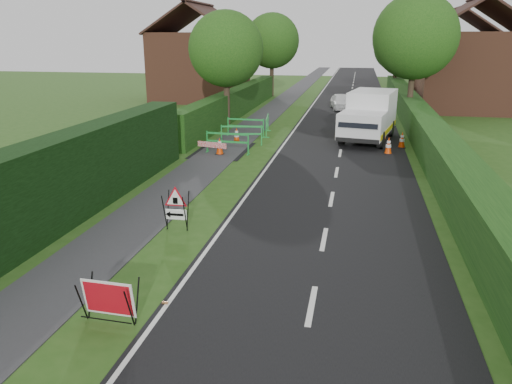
{
  "coord_description": "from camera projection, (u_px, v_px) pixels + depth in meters",
  "views": [
    {
      "loc": [
        3.17,
        -11.4,
        5.16
      ],
      "look_at": [
        0.33,
        2.58,
        0.72
      ],
      "focal_mm": 35.0,
      "sensor_mm": 36.0,
      "label": 1
    }
  ],
  "objects": [
    {
      "name": "ped_barrier_0",
      "position": [
        227.0,
        140.0,
        22.92
      ],
      "size": [
        2.08,
        0.5,
        1.0
      ],
      "rotation": [
        0.0,
        0.0,
        -0.07
      ],
      "color": "green",
      "rests_on": "ground"
    },
    {
      "name": "traffic_cone_4",
      "position": [
        237.0,
        135.0,
        25.3
      ],
      "size": [
        0.38,
        0.38,
        0.79
      ],
      "color": "black",
      "rests_on": "ground"
    },
    {
      "name": "tree_fe",
      "position": [
        397.0,
        48.0,
        45.88
      ],
      "size": [
        4.2,
        4.2,
        6.33
      ],
      "color": "#2D2116",
      "rests_on": "ground"
    },
    {
      "name": "red_rect_sign",
      "position": [
        108.0,
        299.0,
        9.27
      ],
      "size": [
        1.04,
        0.65,
        0.87
      ],
      "rotation": [
        0.0,
        0.0,
        -0.04
      ],
      "color": "black",
      "rests_on": "ground"
    },
    {
      "name": "hatchback_car",
      "position": [
        341.0,
        101.0,
        37.1
      ],
      "size": [
        1.9,
        3.56,
        1.15
      ],
      "primitive_type": "imported",
      "rotation": [
        0.0,
        0.0,
        0.17
      ],
      "color": "white",
      "rests_on": "ground"
    },
    {
      "name": "tree_fw",
      "position": [
        272.0,
        41.0,
        44.05
      ],
      "size": [
        4.8,
        4.8,
        7.24
      ],
      "color": "#2D2116",
      "rests_on": "ground"
    },
    {
      "name": "traffic_cone_2",
      "position": [
        383.0,
        131.0,
        26.29
      ],
      "size": [
        0.38,
        0.38,
        0.79
      ],
      "color": "black",
      "rests_on": "ground"
    },
    {
      "name": "ped_barrier_2",
      "position": [
        246.0,
        125.0,
        26.87
      ],
      "size": [
        2.08,
        0.5,
        1.0
      ],
      "rotation": [
        0.0,
        0.0,
        -0.07
      ],
      "color": "green",
      "rests_on": "ground"
    },
    {
      "name": "litter_can",
      "position": [
        165.0,
        305.0,
        10.05
      ],
      "size": [
        0.12,
        0.07,
        0.07
      ],
      "primitive_type": "cylinder",
      "rotation": [
        0.0,
        1.57,
        0.0
      ],
      "color": "#BF7F4C",
      "rests_on": "ground"
    },
    {
      "name": "tree_ne",
      "position": [
        416.0,
        37.0,
        30.63
      ],
      "size": [
        5.2,
        5.2,
        7.79
      ],
      "color": "#2D2116",
      "rests_on": "ground"
    },
    {
      "name": "house_east_b",
      "position": [
        452.0,
        61.0,
        48.95
      ],
      "size": [
        7.5,
        7.4,
        7.88
      ],
      "color": "brown",
      "rests_on": "ground"
    },
    {
      "name": "hedge_west_far",
      "position": [
        236.0,
        115.0,
        34.34
      ],
      "size": [
        1.0,
        24.0,
        1.8
      ],
      "primitive_type": "cube",
      "color": "#14380F",
      "rests_on": "ground"
    },
    {
      "name": "traffic_cone_0",
      "position": [
        388.0,
        146.0,
        22.88
      ],
      "size": [
        0.38,
        0.38,
        0.79
      ],
      "color": "black",
      "rests_on": "ground"
    },
    {
      "name": "road_surface",
      "position": [
        351.0,
        97.0,
        45.07
      ],
      "size": [
        6.0,
        90.0,
        0.02
      ],
      "primitive_type": "cube",
      "color": "black",
      "rests_on": "ground"
    },
    {
      "name": "triangle_sign",
      "position": [
        175.0,
        205.0,
        13.66
      ],
      "size": [
        0.75,
        0.75,
        1.08
      ],
      "rotation": [
        0.0,
        0.0,
        0.02
      ],
      "color": "black",
      "rests_on": "ground"
    },
    {
      "name": "footpath",
      "position": [
        290.0,
        95.0,
        46.12
      ],
      "size": [
        2.0,
        90.0,
        0.02
      ],
      "primitive_type": "cube",
      "color": "#2D2D30",
      "rests_on": "ground"
    },
    {
      "name": "ped_barrier_1",
      "position": [
        241.0,
        132.0,
        24.76
      ],
      "size": [
        2.09,
        0.68,
        1.0
      ],
      "rotation": [
        0.0,
        0.0,
        0.17
      ],
      "color": "green",
      "rests_on": "ground"
    },
    {
      "name": "traffic_cone_3",
      "position": [
        220.0,
        146.0,
        22.77
      ],
      "size": [
        0.38,
        0.38,
        0.79
      ],
      "color": "black",
      "rests_on": "ground"
    },
    {
      "name": "hedge_east",
      "position": [
        420.0,
        138.0,
        26.54
      ],
      "size": [
        1.2,
        50.0,
        1.5
      ],
      "primitive_type": "cube",
      "color": "#14380F",
      "rests_on": "ground"
    },
    {
      "name": "house_east_a",
      "position": [
        470.0,
        70.0,
        36.05
      ],
      "size": [
        7.5,
        7.4,
        7.88
      ],
      "color": "brown",
      "rests_on": "ground"
    },
    {
      "name": "ped_barrier_3",
      "position": [
        267.0,
        123.0,
        27.47
      ],
      "size": [
        0.62,
        2.09,
        1.0
      ],
      "rotation": [
        0.0,
        0.0,
        1.7
      ],
      "color": "green",
      "rests_on": "ground"
    },
    {
      "name": "house_west",
      "position": [
        201.0,
        65.0,
        41.91
      ],
      "size": [
        7.5,
        7.4,
        7.88
      ],
      "color": "brown",
      "rests_on": "ground"
    },
    {
      "name": "redwhite_plank",
      "position": [
        212.0,
        154.0,
        22.89
      ],
      "size": [
        1.46,
        0.42,
        0.25
      ],
      "primitive_type": "cube",
      "rotation": [
        0.0,
        0.0,
        -0.26
      ],
      "color": "red",
      "rests_on": "ground"
    },
    {
      "name": "tree_nw",
      "position": [
        226.0,
        49.0,
        29.18
      ],
      "size": [
        4.4,
        4.4,
        6.7
      ],
      "color": "#2D2116",
      "rests_on": "ground"
    },
    {
      "name": "works_van",
      "position": [
        369.0,
        115.0,
        25.73
      ],
      "size": [
        3.09,
        5.72,
        2.47
      ],
      "rotation": [
        0.0,
        0.0,
        -0.19
      ],
      "color": "silver",
      "rests_on": "ground"
    },
    {
      "name": "ground",
      "position": [
        223.0,
        247.0,
        12.8
      ],
      "size": [
        120.0,
        120.0,
        0.0
      ],
      "primitive_type": "plane",
      "color": "#274E16",
      "rests_on": "ground"
    },
    {
      "name": "traffic_cone_1",
      "position": [
        402.0,
        140.0,
        24.17
      ],
      "size": [
        0.38,
        0.38,
        0.79
      ],
      "color": "black",
      "rests_on": "ground"
    },
    {
      "name": "hedge_west_near",
      "position": [
        48.0,
        233.0,
        13.75
      ],
      "size": [
        1.1,
        18.0,
        2.5
      ],
      "primitive_type": "cube",
      "color": "black",
      "rests_on": "ground"
    }
  ]
}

